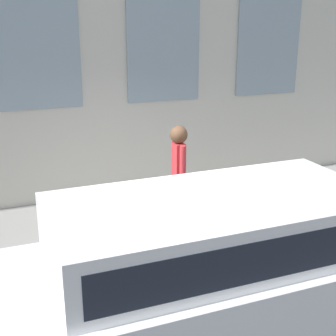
{
  "coord_description": "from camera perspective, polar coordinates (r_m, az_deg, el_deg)",
  "views": [
    {
      "loc": [
        -5.22,
        2.07,
        3.35
      ],
      "look_at": [
        0.81,
        -0.34,
        1.29
      ],
      "focal_mm": 50.0,
      "sensor_mm": 36.0,
      "label": 1
    }
  ],
  "objects": [
    {
      "name": "sidewalk",
      "position": [
        7.77,
        -4.25,
        -7.39
      ],
      "size": [
        3.01,
        60.0,
        0.15
      ],
      "color": "gray",
      "rests_on": "ground_plane"
    },
    {
      "name": "parked_truck_white_near",
      "position": [
        4.9,
        4.86,
        -11.27
      ],
      "size": [
        1.81,
        5.32,
        1.68
      ],
      "color": "black",
      "rests_on": "ground_plane"
    },
    {
      "name": "person",
      "position": [
        7.19,
        1.29,
        -0.09
      ],
      "size": [
        0.41,
        0.27,
        1.69
      ],
      "rotation": [
        0.0,
        0.0,
        2.49
      ],
      "color": "#726651",
      "rests_on": "sidewalk"
    },
    {
      "name": "fire_hydrant",
      "position": [
        6.76,
        -1.38,
        -7.08
      ],
      "size": [
        0.27,
        0.4,
        0.74
      ],
      "color": "gray",
      "rests_on": "sidewalk"
    },
    {
      "name": "ground_plane",
      "position": [
        6.54,
        -0.11,
        -13.2
      ],
      "size": [
        80.0,
        80.0,
        0.0
      ],
      "primitive_type": "plane",
      "color": "#38383A"
    }
  ]
}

